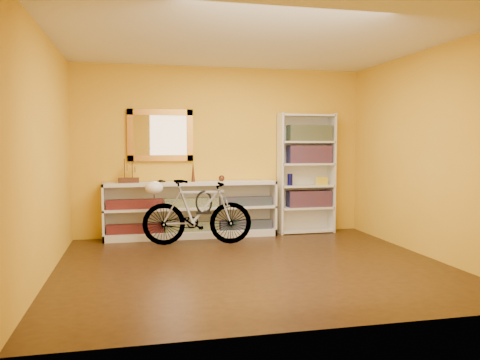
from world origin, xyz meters
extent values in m
cube|color=black|center=(0.00, 0.00, -0.01)|extent=(4.50, 4.00, 0.01)
cube|color=silver|center=(0.00, 0.00, 2.60)|extent=(4.50, 4.00, 0.01)
cube|color=gold|center=(0.00, 2.00, 1.30)|extent=(4.50, 0.01, 2.60)
cube|color=gold|center=(-2.25, 0.00, 1.30)|extent=(0.01, 4.00, 2.60)
cube|color=gold|center=(2.25, 0.00, 1.30)|extent=(0.01, 4.00, 2.60)
cube|color=#975D1B|center=(-0.95, 1.97, 1.55)|extent=(0.98, 0.06, 0.78)
cube|color=silver|center=(0.90, 1.99, 0.25)|extent=(0.09, 0.02, 0.09)
cube|color=black|center=(-0.50, 1.79, 0.17)|extent=(2.50, 0.13, 0.14)
cube|color=navy|center=(-0.50, 1.79, 0.54)|extent=(2.50, 0.13, 0.14)
imported|color=black|center=(-0.95, 1.81, 0.85)|extent=(0.00, 0.00, 0.00)
cone|color=#4F281B|center=(-0.48, 1.81, 1.02)|extent=(0.06, 0.06, 0.33)
sphere|color=#4F281B|center=(-0.04, 1.81, 0.90)|extent=(0.09, 0.09, 0.09)
cube|color=maroon|center=(1.38, 1.84, 0.55)|extent=(0.70, 0.22, 0.26)
cube|color=maroon|center=(1.38, 1.84, 1.25)|extent=(0.70, 0.22, 0.28)
cube|color=#174953|center=(1.38, 1.84, 1.59)|extent=(0.70, 0.22, 0.25)
cylinder|color=navy|center=(1.06, 1.82, 0.86)|extent=(0.08, 0.08, 0.19)
cube|color=maroon|center=(1.13, 1.87, 1.54)|extent=(0.16, 0.16, 0.16)
cube|color=yellow|center=(1.58, 1.80, 0.83)|extent=(0.18, 0.14, 0.13)
imported|color=silver|center=(-0.48, 1.29, 0.46)|extent=(0.57, 1.60, 0.92)
ellipsoid|color=white|center=(-1.08, 1.36, 0.81)|extent=(0.25, 0.24, 0.19)
torus|color=black|center=(-0.39, 1.28, 0.60)|extent=(0.24, 0.03, 0.24)
camera|label=1|loc=(-1.33, -5.32, 1.41)|focal=35.65mm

